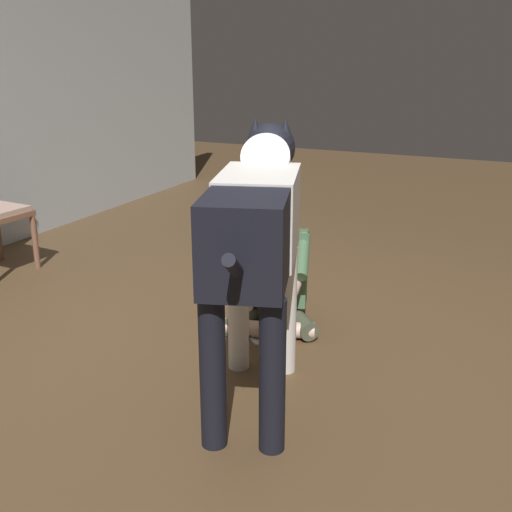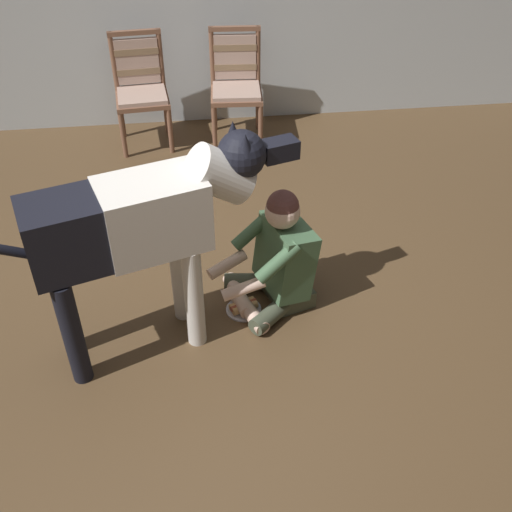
{
  "view_description": "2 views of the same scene",
  "coord_description": "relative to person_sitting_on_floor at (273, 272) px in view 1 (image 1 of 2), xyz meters",
  "views": [
    {
      "loc": [
        -2.67,
        -1.23,
        1.59
      ],
      "look_at": [
        0.37,
        0.18,
        0.49
      ],
      "focal_mm": 43.22,
      "sensor_mm": 36.0,
      "label": 1
    },
    {
      "loc": [
        0.06,
        -2.71,
        2.63
      ],
      "look_at": [
        0.38,
        -0.16,
        0.62
      ],
      "focal_mm": 42.16,
      "sensor_mm": 36.0,
      "label": 2
    }
  ],
  "objects": [
    {
      "name": "person_sitting_on_floor",
      "position": [
        0.0,
        0.0,
        0.0
      ],
      "size": [
        0.69,
        0.6,
        0.82
      ],
      "color": "#454C3A",
      "rests_on": "ground"
    },
    {
      "name": "ground_plane",
      "position": [
        -0.55,
        -0.15,
        -0.33
      ],
      "size": [
        14.94,
        14.94,
        0.0
      ],
      "primitive_type": "plane",
      "color": "brown"
    },
    {
      "name": "large_dog",
      "position": [
        -0.76,
        -0.24,
        0.5
      ],
      "size": [
        1.62,
        0.66,
        1.27
      ],
      "color": "silver",
      "rests_on": "ground"
    },
    {
      "name": "hot_dog_on_plate",
      "position": [
        -0.22,
        -0.07,
        -0.31
      ],
      "size": [
        0.22,
        0.22,
        0.06
      ],
      "color": "silver",
      "rests_on": "ground"
    }
  ]
}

